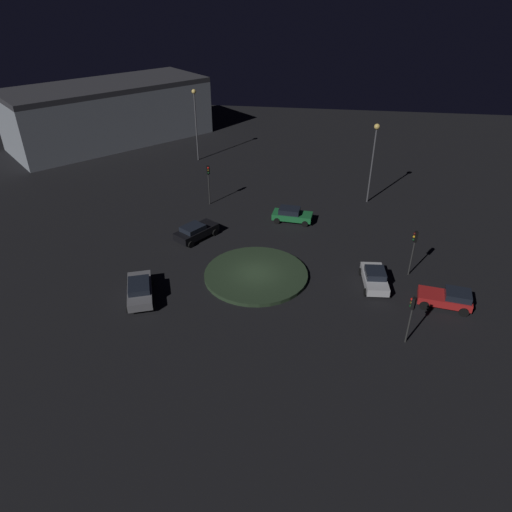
{
  "coord_description": "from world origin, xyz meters",
  "views": [
    {
      "loc": [
        32.11,
        4.5,
        21.73
      ],
      "look_at": [
        0.0,
        0.0,
        1.95
      ],
      "focal_mm": 32.68,
      "sensor_mm": 36.0,
      "label": 1
    }
  ],
  "objects_px": {
    "car_silver": "(375,278)",
    "car_black": "(196,231)",
    "traffic_light_southwest": "(208,177)",
    "streetlamp_southwest": "(195,113)",
    "traffic_light_northeast": "(412,311)",
    "streetlamp_northwest": "(374,149)",
    "car_red": "(447,298)",
    "traffic_light_north": "(414,245)",
    "car_grey": "(140,290)",
    "car_green": "(292,215)",
    "store_building": "(110,113)"
  },
  "relations": [
    {
      "from": "car_green",
      "to": "traffic_light_southwest",
      "type": "height_order",
      "value": "traffic_light_southwest"
    },
    {
      "from": "traffic_light_northeast",
      "to": "streetlamp_southwest",
      "type": "xyz_separation_m",
      "value": [
        -33.6,
        -22.97,
        3.54
      ]
    },
    {
      "from": "car_black",
      "to": "traffic_light_northeast",
      "type": "distance_m",
      "value": 21.69
    },
    {
      "from": "car_black",
      "to": "traffic_light_northeast",
      "type": "bearing_deg",
      "value": -90.93
    },
    {
      "from": "traffic_light_southwest",
      "to": "store_building",
      "type": "distance_m",
      "value": 28.04
    },
    {
      "from": "traffic_light_north",
      "to": "streetlamp_southwest",
      "type": "relative_size",
      "value": 0.44
    },
    {
      "from": "traffic_light_north",
      "to": "traffic_light_southwest",
      "type": "distance_m",
      "value": 22.66
    },
    {
      "from": "car_red",
      "to": "traffic_light_northeast",
      "type": "relative_size",
      "value": 1.09
    },
    {
      "from": "traffic_light_southwest",
      "to": "store_building",
      "type": "xyz_separation_m",
      "value": [
        -20.19,
        -19.43,
        1.03
      ]
    },
    {
      "from": "car_red",
      "to": "traffic_light_southwest",
      "type": "bearing_deg",
      "value": -26.07
    },
    {
      "from": "traffic_light_northeast",
      "to": "traffic_light_southwest",
      "type": "bearing_deg",
      "value": -17.09
    },
    {
      "from": "traffic_light_north",
      "to": "streetlamp_southwest",
      "type": "bearing_deg",
      "value": -54.71
    },
    {
      "from": "car_silver",
      "to": "traffic_light_southwest",
      "type": "height_order",
      "value": "traffic_light_southwest"
    },
    {
      "from": "car_grey",
      "to": "traffic_light_northeast",
      "type": "relative_size",
      "value": 1.31
    },
    {
      "from": "car_green",
      "to": "store_building",
      "type": "distance_m",
      "value": 36.87
    },
    {
      "from": "car_green",
      "to": "car_red",
      "type": "height_order",
      "value": "car_red"
    },
    {
      "from": "traffic_light_northeast",
      "to": "traffic_light_north",
      "type": "distance_m",
      "value": 8.74
    },
    {
      "from": "car_black",
      "to": "traffic_light_northeast",
      "type": "xyz_separation_m",
      "value": [
        12.2,
        17.83,
        1.9
      ]
    },
    {
      "from": "streetlamp_northwest",
      "to": "store_building",
      "type": "height_order",
      "value": "streetlamp_northwest"
    },
    {
      "from": "traffic_light_northeast",
      "to": "car_black",
      "type": "bearing_deg",
      "value": -3.92
    },
    {
      "from": "traffic_light_northeast",
      "to": "store_building",
      "type": "bearing_deg",
      "value": -16.36
    },
    {
      "from": "car_silver",
      "to": "streetlamp_northwest",
      "type": "height_order",
      "value": "streetlamp_northwest"
    },
    {
      "from": "car_black",
      "to": "traffic_light_northeast",
      "type": "height_order",
      "value": "traffic_light_northeast"
    },
    {
      "from": "car_silver",
      "to": "car_green",
      "type": "bearing_deg",
      "value": -149.06
    },
    {
      "from": "traffic_light_northeast",
      "to": "store_building",
      "type": "distance_m",
      "value": 55.09
    },
    {
      "from": "car_red",
      "to": "traffic_light_north",
      "type": "distance_m",
      "value": 5.12
    },
    {
      "from": "traffic_light_north",
      "to": "car_silver",
      "type": "bearing_deg",
      "value": 24.94
    },
    {
      "from": "traffic_light_northeast",
      "to": "car_grey",
      "type": "bearing_deg",
      "value": 23.7
    },
    {
      "from": "car_black",
      "to": "store_building",
      "type": "relative_size",
      "value": 0.16
    },
    {
      "from": "streetlamp_northwest",
      "to": "streetlamp_southwest",
      "type": "height_order",
      "value": "streetlamp_southwest"
    },
    {
      "from": "car_red",
      "to": "traffic_light_southwest",
      "type": "relative_size",
      "value": 0.93
    },
    {
      "from": "car_red",
      "to": "store_building",
      "type": "bearing_deg",
      "value": -31.67
    },
    {
      "from": "car_green",
      "to": "car_black",
      "type": "relative_size",
      "value": 0.9
    },
    {
      "from": "car_green",
      "to": "streetlamp_southwest",
      "type": "bearing_deg",
      "value": 135.51
    },
    {
      "from": "car_grey",
      "to": "streetlamp_southwest",
      "type": "distance_m",
      "value": 31.89
    },
    {
      "from": "streetlamp_southwest",
      "to": "car_silver",
      "type": "bearing_deg",
      "value": 38.34
    },
    {
      "from": "car_green",
      "to": "car_red",
      "type": "relative_size",
      "value": 1.0
    },
    {
      "from": "car_red",
      "to": "car_grey",
      "type": "bearing_deg",
      "value": 14.51
    },
    {
      "from": "traffic_light_northeast",
      "to": "traffic_light_north",
      "type": "relative_size",
      "value": 0.92
    },
    {
      "from": "car_green",
      "to": "store_building",
      "type": "relative_size",
      "value": 0.14
    },
    {
      "from": "traffic_light_north",
      "to": "car_black",
      "type": "bearing_deg",
      "value": -19.49
    },
    {
      "from": "traffic_light_southwest",
      "to": "streetlamp_southwest",
      "type": "xyz_separation_m",
      "value": [
        -13.64,
        -4.71,
        3.1
      ]
    },
    {
      "from": "traffic_light_north",
      "to": "streetlamp_northwest",
      "type": "xyz_separation_m",
      "value": [
        -14.39,
        -2.5,
        3.05
      ]
    },
    {
      "from": "car_black",
      "to": "streetlamp_northwest",
      "type": "relative_size",
      "value": 0.53
    },
    {
      "from": "car_grey",
      "to": "traffic_light_northeast",
      "type": "height_order",
      "value": "traffic_light_northeast"
    },
    {
      "from": "car_silver",
      "to": "car_black",
      "type": "bearing_deg",
      "value": -113.52
    },
    {
      "from": "car_silver",
      "to": "traffic_light_northeast",
      "type": "bearing_deg",
      "value": 9.38
    },
    {
      "from": "car_silver",
      "to": "car_black",
      "type": "distance_m",
      "value": 17.13
    },
    {
      "from": "car_silver",
      "to": "traffic_light_north",
      "type": "relative_size",
      "value": 1.04
    },
    {
      "from": "streetlamp_northwest",
      "to": "car_red",
      "type": "bearing_deg",
      "value": 14.4
    }
  ]
}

